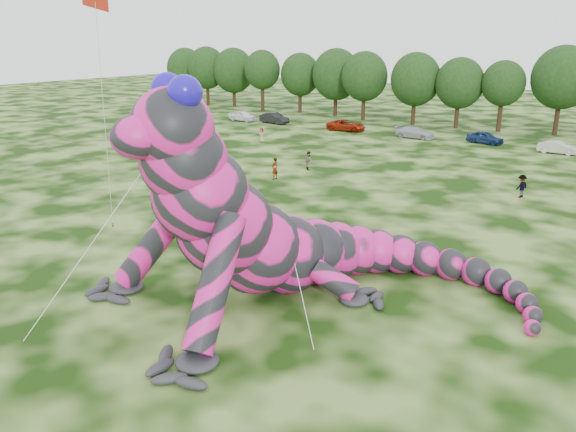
% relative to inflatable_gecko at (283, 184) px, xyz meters
% --- Properties ---
extents(ground, '(240.00, 240.00, 0.00)m').
position_rel_inflatable_gecko_xyz_m(ground, '(-5.25, -4.46, -5.05)').
color(ground, '#16330A').
rests_on(ground, ground).
extents(inflatable_gecko, '(23.13, 24.95, 10.09)m').
position_rel_inflatable_gecko_xyz_m(inflatable_gecko, '(0.00, 0.00, 0.00)').
color(inflatable_gecko, '#D81B86').
rests_on(inflatable_gecko, ground).
extents(flying_kite, '(4.40, 2.88, 14.01)m').
position_rel_inflatable_gecko_xyz_m(flying_kite, '(-10.61, -1.00, 7.19)').
color(flying_kite, red).
rests_on(flying_kite, ground).
extents(tree_0, '(6.91, 6.22, 9.51)m').
position_rel_inflatable_gecko_xyz_m(tree_0, '(-59.81, 54.77, -0.29)').
color(tree_0, black).
rests_on(tree_0, ground).
extents(tree_1, '(6.74, 6.07, 9.81)m').
position_rel_inflatable_gecko_xyz_m(tree_1, '(-53.61, 53.59, -0.14)').
color(tree_1, black).
rests_on(tree_1, ground).
extents(tree_2, '(7.04, 6.34, 9.64)m').
position_rel_inflatable_gecko_xyz_m(tree_2, '(-48.27, 54.30, -0.22)').
color(tree_2, black).
rests_on(tree_2, ground).
extents(tree_3, '(5.81, 5.23, 9.44)m').
position_rel_inflatable_gecko_xyz_m(tree_3, '(-40.97, 52.60, -0.32)').
color(tree_3, black).
rests_on(tree_3, ground).
extents(tree_4, '(6.22, 5.60, 9.06)m').
position_rel_inflatable_gecko_xyz_m(tree_4, '(-34.89, 54.25, -0.52)').
color(tree_4, black).
rests_on(tree_4, ground).
extents(tree_5, '(7.16, 6.44, 9.80)m').
position_rel_inflatable_gecko_xyz_m(tree_5, '(-28.38, 53.97, -0.15)').
color(tree_5, black).
rests_on(tree_5, ground).
extents(tree_6, '(6.52, 5.86, 9.49)m').
position_rel_inflatable_gecko_xyz_m(tree_6, '(-22.81, 52.22, -0.30)').
color(tree_6, black).
rests_on(tree_6, ground).
extents(tree_7, '(6.68, 6.01, 9.48)m').
position_rel_inflatable_gecko_xyz_m(tree_7, '(-15.33, 52.34, -0.31)').
color(tree_7, black).
rests_on(tree_7, ground).
extents(tree_8, '(6.14, 5.53, 8.94)m').
position_rel_inflatable_gecko_xyz_m(tree_8, '(-9.47, 52.52, -0.57)').
color(tree_8, black).
rests_on(tree_8, ground).
extents(tree_9, '(5.27, 4.74, 8.68)m').
position_rel_inflatable_gecko_xyz_m(tree_9, '(-4.19, 52.88, -0.71)').
color(tree_9, black).
rests_on(tree_9, ground).
extents(tree_10, '(7.09, 6.38, 10.50)m').
position_rel_inflatable_gecko_xyz_m(tree_10, '(2.14, 54.11, 0.21)').
color(tree_10, black).
rests_on(tree_10, ground).
extents(car_0, '(4.33, 1.89, 1.45)m').
position_rel_inflatable_gecko_xyz_m(car_0, '(-36.36, 41.85, -4.32)').
color(car_0, white).
rests_on(car_0, ground).
extents(car_1, '(4.66, 2.24, 1.47)m').
position_rel_inflatable_gecko_xyz_m(car_1, '(-31.21, 42.33, -4.31)').
color(car_1, black).
rests_on(car_1, ground).
extents(car_2, '(5.26, 3.11, 1.37)m').
position_rel_inflatable_gecko_xyz_m(car_2, '(-20.12, 42.51, -4.36)').
color(car_2, maroon).
rests_on(car_2, ground).
extents(car_3, '(4.77, 2.24, 1.35)m').
position_rel_inflatable_gecko_xyz_m(car_3, '(-10.86, 42.32, -4.37)').
color(car_3, '#A6ABB0').
rests_on(car_3, ground).
extents(car_4, '(4.22, 2.24, 1.37)m').
position_rel_inflatable_gecko_xyz_m(car_4, '(-3.11, 43.42, -4.36)').
color(car_4, navy).
rests_on(car_4, ground).
extents(car_5, '(3.88, 1.48, 1.26)m').
position_rel_inflatable_gecko_xyz_m(car_5, '(4.60, 41.95, -4.41)').
color(car_5, '#BBB7AC').
rests_on(car_5, ground).
extents(spectator_1, '(1.00, 0.99, 1.64)m').
position_rel_inflatable_gecko_xyz_m(spectator_1, '(-12.34, 21.56, -4.23)').
color(spectator_1, gray).
rests_on(spectator_1, ground).
extents(spectator_2, '(1.06, 1.27, 1.71)m').
position_rel_inflatable_gecko_xyz_m(spectator_2, '(5.48, 22.79, -4.19)').
color(spectator_2, gray).
rests_on(spectator_2, ground).
extents(spectator_4, '(0.86, 0.64, 1.61)m').
position_rel_inflatable_gecko_xyz_m(spectator_4, '(-23.98, 29.98, -4.24)').
color(spectator_4, gray).
rests_on(spectator_4, ground).
extents(spectator_0, '(0.49, 0.70, 1.83)m').
position_rel_inflatable_gecko_xyz_m(spectator_0, '(-12.72, 16.90, -4.13)').
color(spectator_0, gray).
rests_on(spectator_0, ground).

